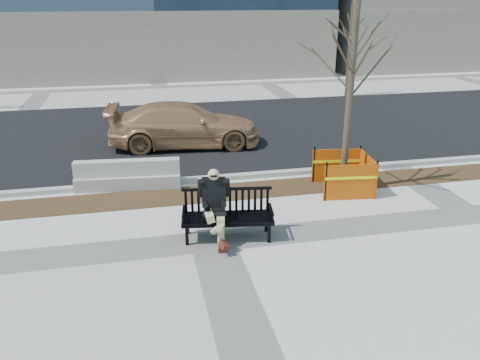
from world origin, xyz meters
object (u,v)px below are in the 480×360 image
at_px(seated_man, 215,237).
at_px(tree_fence, 342,190).
at_px(sedan, 185,146).
at_px(jersey_barrier_left, 129,188).
at_px(bench, 228,238).

xyz_separation_m(seated_man, tree_fence, (3.77, 1.92, 0.00)).
xyz_separation_m(sedan, jersey_barrier_left, (-1.92, -3.58, 0.00)).
distance_m(tree_fence, sedan, 6.17).
distance_m(bench, tree_fence, 4.04).
distance_m(seated_man, jersey_barrier_left, 3.77).
height_order(tree_fence, jersey_barrier_left, tree_fence).
height_order(bench, sedan, sedan).
bearing_deg(jersey_barrier_left, sedan, 66.92).
xyz_separation_m(tree_fence, jersey_barrier_left, (-5.59, 1.38, 0.00)).
bearing_deg(seated_man, bench, -10.88).
bearing_deg(tree_fence, sedan, 126.50).
distance_m(tree_fence, jersey_barrier_left, 5.76).
bearing_deg(jersey_barrier_left, seated_man, -56.00).
height_order(bench, tree_fence, tree_fence).
bearing_deg(jersey_barrier_left, tree_fence, -8.73).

